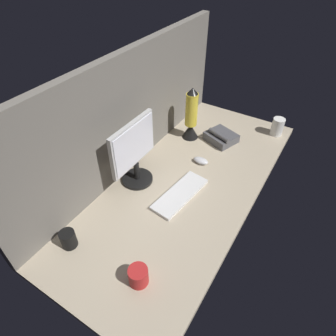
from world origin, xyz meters
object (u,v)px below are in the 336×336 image
monitor (134,152)px  mug_ceramic_white (277,127)px  keyboard (180,194)px  lava_lamp (191,118)px  desk_phone (221,137)px  mug_red_plastic (138,276)px  mouse (200,160)px  mug_black_travel (68,239)px

monitor → mug_ceramic_white: (90.72, -55.98, -14.66)cm
keyboard → lava_lamp: (53.18, 22.65, 14.50)cm
mug_ceramic_white → desk_phone: size_ratio=0.53×
mug_red_plastic → desk_phone: bearing=6.4°
keyboard → mouse: (31.50, 3.58, 0.70)cm
monitor → mug_black_travel: (-53.00, -0.13, -16.40)cm
monitor → lava_lamp: monitor is taller
mug_ceramic_white → lava_lamp: 62.16cm
mug_black_travel → lava_lamp: 109.25cm
monitor → mug_black_travel: 55.48cm
monitor → desk_phone: monitor is taller
mouse → mug_ceramic_white: (56.84, -31.34, 4.52)cm
mouse → mug_red_plastic: size_ratio=1.12×
keyboard → mouse: 31.71cm
keyboard → mug_red_plastic: 53.96cm
mug_red_plastic → lava_lamp: size_ratio=0.23×
mug_black_travel → mug_ceramic_white: mug_ceramic_white is taller
monitor → mug_red_plastic: (-50.47, -38.62, -16.59)cm
keyboard → desk_phone: bearing=9.0°
monitor → mug_red_plastic: monitor is taller
monitor → mug_black_travel: monitor is taller
desk_phone → mug_ceramic_white: bearing=-46.6°
mug_red_plastic → desk_phone: size_ratio=0.36×
keyboard → mug_ceramic_white: size_ratio=2.97×
lava_lamp → mug_red_plastic: bearing=-162.7°
mug_red_plastic → keyboard: bearing=11.1°
keyboard → mug_red_plastic: (-52.85, -10.40, 3.29)cm
mug_black_travel → lava_lamp: (108.56, -5.43, 11.02)cm
mouse → lava_lamp: size_ratio=0.26×
mouse → monitor: bearing=145.2°
monitor → desk_phone: 69.75cm
monitor → mouse: bearing=-36.0°
keyboard → desk_phone: size_ratio=1.56×
lava_lamp → mouse: bearing=-138.7°
monitor → keyboard: monitor is taller
mug_red_plastic → lava_lamp: (106.03, 33.05, 11.21)cm
mouse → mug_black_travel: size_ratio=1.07×
monitor → desk_phone: bearing=-22.6°
lava_lamp → desk_phone: (6.75, -20.33, -12.31)cm
mug_black_travel → mug_ceramic_white: (143.72, -55.85, 1.74)cm
mug_black_travel → mug_ceramic_white: size_ratio=0.72×
desk_phone → monitor: bearing=157.4°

